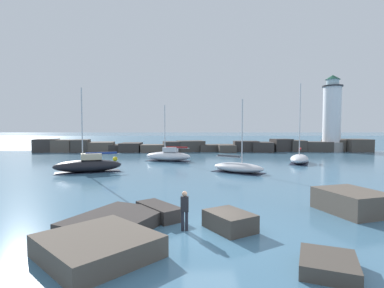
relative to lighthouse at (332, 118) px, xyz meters
The scene contains 11 objects.
ground_plane 53.35m from the lighthouse, 121.11° to the right, with size 600.00×600.00×0.00m, color teal.
open_sea_beyond 66.24m from the lighthouse, 114.52° to the left, with size 400.00×116.00×0.01m.
breakwater_jetty 26.77m from the lighthouse, behind, with size 65.20×6.75×2.46m.
lighthouse is the anchor object (origin of this frame).
foreground_rocks 53.05m from the lighthouse, 120.92° to the right, with size 16.49×9.96×1.20m.
sailboat_moored_0 24.96m from the lighthouse, 124.68° to the right, with size 4.27×5.98×10.28m.
sailboat_moored_1 36.63m from the lighthouse, 129.81° to the right, with size 5.87×5.19×7.54m.
sailboat_moored_2 35.81m from the lighthouse, 151.49° to the right, with size 6.80×3.88×7.76m.
sailboat_moored_3 47.75m from the lighthouse, 144.84° to the right, with size 7.14×4.37×8.74m.
mooring_buoy_orange_near 42.53m from the lighthouse, 155.87° to the right, with size 0.65×0.65×0.85m.
person_on_rocks 53.84m from the lighthouse, 122.16° to the right, with size 0.36×0.24×1.79m.
Camera 1 is at (-1.02, -13.19, 4.60)m, focal length 28.00 mm.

